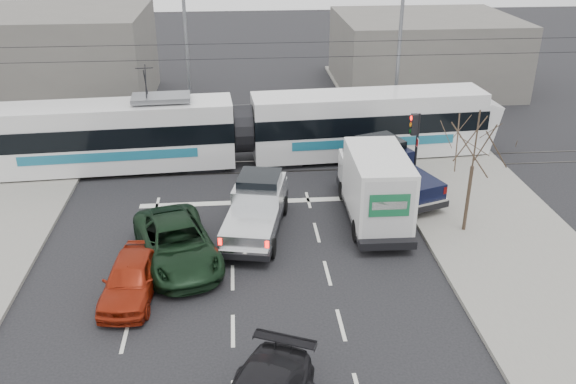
{
  "coord_description": "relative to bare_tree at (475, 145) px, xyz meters",
  "views": [
    {
      "loc": [
        -1.3,
        -18.35,
        12.0
      ],
      "look_at": [
        0.55,
        3.13,
        1.8
      ],
      "focal_mm": 38.0,
      "sensor_mm": 36.0,
      "label": 1
    }
  ],
  "objects": [
    {
      "name": "silver_pickup",
      "position": [
        -8.27,
        1.06,
        -2.77
      ],
      "size": [
        3.05,
        5.96,
        2.07
      ],
      "rotation": [
        0.0,
        0.0,
        -0.21
      ],
      "color": "black",
      "rests_on": "ground"
    },
    {
      "name": "ground",
      "position": [
        -7.6,
        -2.5,
        -3.79
      ],
      "size": [
        120.0,
        120.0,
        0.0
      ],
      "primitive_type": "plane",
      "color": "black",
      "rests_on": "ground"
    },
    {
      "name": "catenary",
      "position": [
        -7.6,
        7.5,
        0.09
      ],
      "size": [
        60.0,
        0.2,
        7.0
      ],
      "color": "black",
      "rests_on": "ground"
    },
    {
      "name": "green_car",
      "position": [
        -11.3,
        -1.22,
        -3.03
      ],
      "size": [
        3.98,
        5.98,
        1.53
      ],
      "primitive_type": "imported",
      "rotation": [
        0.0,
        0.0,
        0.29
      ],
      "color": "black",
      "rests_on": "ground"
    },
    {
      "name": "building_right",
      "position": [
        4.4,
        21.5,
        -1.29
      ],
      "size": [
        12.0,
        10.0,
        5.0
      ],
      "primitive_type": "cube",
      "color": "#64605A",
      "rests_on": "ground"
    },
    {
      "name": "red_car",
      "position": [
        -12.66,
        -3.27,
        -3.1
      ],
      "size": [
        1.96,
        4.2,
        1.39
      ],
      "primitive_type": "imported",
      "rotation": [
        0.0,
        0.0,
        -0.08
      ],
      "color": "maroon",
      "rests_on": "ground"
    },
    {
      "name": "bare_tree",
      "position": [
        0.0,
        0.0,
        0.0
      ],
      "size": [
        2.4,
        2.4,
        5.0
      ],
      "color": "#47382B",
      "rests_on": "ground"
    },
    {
      "name": "building_left",
      "position": [
        -21.6,
        19.5,
        -0.79
      ],
      "size": [
        14.0,
        10.0,
        6.0
      ],
      "primitive_type": "cube",
      "color": "#64605A",
      "rests_on": "ground"
    },
    {
      "name": "rails",
      "position": [
        -7.6,
        7.5,
        -3.78
      ],
      "size": [
        60.0,
        1.6,
        0.03
      ],
      "primitive_type": "cube",
      "color": "#33302D",
      "rests_on": "ground"
    },
    {
      "name": "street_lamp_near",
      "position": [
        -0.29,
        11.5,
        1.32
      ],
      "size": [
        2.38,
        0.25,
        9.0
      ],
      "color": "slate",
      "rests_on": "ground"
    },
    {
      "name": "sidewalk_right",
      "position": [
        1.4,
        -2.5,
        -3.72
      ],
      "size": [
        6.0,
        60.0,
        0.15
      ],
      "primitive_type": "cube",
      "color": "gray",
      "rests_on": "ground"
    },
    {
      "name": "navy_pickup",
      "position": [
        -2.22,
        4.01,
        -2.62
      ],
      "size": [
        3.82,
        5.98,
        2.37
      ],
      "rotation": [
        0.0,
        0.0,
        0.34
      ],
      "color": "black",
      "rests_on": "ground"
    },
    {
      "name": "box_truck",
      "position": [
        -3.44,
        1.36,
        -2.24
      ],
      "size": [
        2.28,
        6.34,
        3.15
      ],
      "rotation": [
        0.0,
        0.0,
        -0.02
      ],
      "color": "black",
      "rests_on": "ground"
    },
    {
      "name": "street_lamp_far",
      "position": [
        -11.79,
        13.5,
        1.32
      ],
      "size": [
        2.38,
        0.25,
        9.0
      ],
      "color": "slate",
      "rests_on": "ground"
    },
    {
      "name": "traffic_signal",
      "position": [
        -1.13,
        4.0,
        -1.05
      ],
      "size": [
        0.44,
        0.44,
        3.6
      ],
      "color": "black",
      "rests_on": "ground"
    },
    {
      "name": "tram",
      "position": [
        -8.73,
        8.09,
        -1.99
      ],
      "size": [
        24.95,
        4.07,
        5.07
      ],
      "rotation": [
        0.0,
        0.0,
        0.06
      ],
      "color": "silver",
      "rests_on": "ground"
    }
  ]
}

